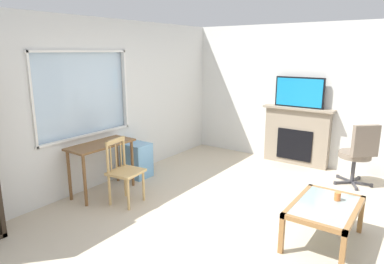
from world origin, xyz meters
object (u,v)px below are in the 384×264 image
Objects in this scene: sippy_cup at (337,196)px; wooden_chair at (124,171)px; plastic_drawer_unit at (137,160)px; tv at (299,92)px; coffee_table at (325,210)px; fireplace at (296,136)px; office_chair at (359,152)px; desk_under_window at (101,152)px.

wooden_chair is at bearing 105.88° from sippy_cup.
plastic_drawer_unit is 3.09m from tv.
coffee_table is (-0.28, -3.09, 0.10)m from plastic_drawer_unit.
sippy_cup is (-2.29, -1.24, -0.05)m from fireplace.
coffee_table is 10.90× the size of sippy_cup.
wooden_chair is 3.54m from office_chair.
fireplace is at bearing 0.00° from tv.
plastic_drawer_unit is 0.45× the size of fireplace.
office_chair is at bearing 3.29° from sippy_cup.
wooden_chair is 1.04× the size of tv.
tv reaches higher than plastic_drawer_unit.
tv is 2.72m from sippy_cup.
plastic_drawer_unit is at bearing 3.69° from desk_under_window.
coffee_table is (0.49, -3.04, -0.24)m from desk_under_window.
coffee_table is (-2.48, -1.17, -0.15)m from fireplace.
coffee_table is at bearing -154.64° from tv.
wooden_chair is 10.00× the size of sippy_cup.
wooden_chair is 2.58m from coffee_table.
desk_under_window is 0.78× the size of fireplace.
tv is 9.65× the size of sippy_cup.
office_chair is (2.51, -2.50, 0.09)m from wooden_chair.
wooden_chair reaches higher than sippy_cup.
fireplace is 1.29× the size of coffee_table.
wooden_chair is 2.70m from sippy_cup.
sippy_cup is (0.74, -2.60, 0.03)m from wooden_chair.
wooden_chair reaches higher than coffee_table.
fireplace reaches higher than office_chair.
sippy_cup is (-2.27, -1.24, -0.85)m from tv.
plastic_drawer_unit is 2.93m from fireplace.
tv reaches higher than desk_under_window.
tv is at bearing 25.36° from coffee_table.
plastic_drawer_unit is (0.77, 0.05, -0.34)m from desk_under_window.
plastic_drawer_unit is at bearing 118.75° from office_chair.
fireplace is 14.05× the size of sippy_cup.
coffee_table is at bearing -95.18° from plastic_drawer_unit.
wooden_chair is 3.32m from fireplace.
tv is 2.89m from coffee_table.
plastic_drawer_unit reaches higher than sippy_cup.
plastic_drawer_unit is (0.83, 0.56, -0.18)m from wooden_chair.
sippy_cup is (0.69, -3.11, -0.14)m from desk_under_window.
tv is at bearing -32.37° from desk_under_window.
plastic_drawer_unit is at bearing 34.23° from wooden_chair.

